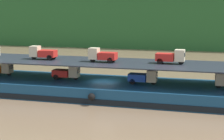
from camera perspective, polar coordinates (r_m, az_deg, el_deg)
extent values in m
plane|color=#7F664C|center=(37.55, -1.22, -4.01)|extent=(400.00, 400.00, 0.00)
cube|color=navy|center=(37.39, -1.22, -2.89)|extent=(33.55, 7.47, 1.50)
cube|color=black|center=(34.00, -3.04, -4.86)|extent=(32.88, 0.06, 0.50)
sphere|color=black|center=(33.71, -3.15, -4.11)|extent=(0.66, 0.66, 0.66)
cube|color=#232833|center=(36.90, -1.24, 1.21)|extent=(31.95, 6.67, 0.10)
cube|color=#C6B793|center=(41.98, -15.69, 0.32)|extent=(0.92, 1.02, 1.10)
cube|color=#19232D|center=(41.71, -15.15, 0.44)|extent=(0.06, 0.85, 0.38)
cylinder|color=black|center=(41.98, -15.48, -0.43)|extent=(0.56, 0.15, 0.56)
cube|color=red|center=(38.72, -7.71, -0.46)|extent=(1.72, 1.23, 0.70)
cube|color=beige|center=(38.19, -5.77, -0.26)|extent=(0.92, 1.02, 1.10)
cube|color=#19232D|center=(38.01, -5.11, -0.13)|extent=(0.06, 0.85, 0.38)
cylinder|color=black|center=(38.23, -5.54, -1.08)|extent=(0.56, 0.15, 0.56)
cylinder|color=black|center=(38.45, -8.55, -1.08)|extent=(0.56, 0.15, 0.56)
cylinder|color=black|center=(39.41, -7.95, -0.81)|extent=(0.56, 0.15, 0.56)
cube|color=#1E47B7|center=(36.13, 3.95, -1.12)|extent=(1.72, 1.23, 0.70)
cube|color=#C6B793|center=(35.82, 6.14, -0.92)|extent=(0.92, 1.02, 1.10)
cube|color=#19232D|center=(35.72, 6.88, -0.78)|extent=(0.06, 0.85, 0.38)
cylinder|color=black|center=(35.89, 6.36, -1.79)|extent=(0.56, 0.15, 0.56)
cylinder|color=black|center=(35.77, 3.13, -1.79)|extent=(0.56, 0.15, 0.56)
cylinder|color=black|center=(36.79, 3.52, -1.47)|extent=(0.56, 0.15, 0.56)
cube|color=#C6B793|center=(35.47, 16.23, -1.35)|extent=(0.94, 1.04, 1.10)
cube|color=#19232D|center=(35.42, 15.48, -1.15)|extent=(0.08, 0.85, 0.38)
cylinder|color=black|center=(35.56, 15.95, -2.21)|extent=(0.57, 0.16, 0.56)
cube|color=red|center=(38.82, -9.78, 2.50)|extent=(1.74, 1.26, 0.70)
cube|color=beige|center=(39.37, -11.67, 2.83)|extent=(0.94, 1.03, 1.10)
cube|color=#19232D|center=(39.56, -12.29, 3.00)|extent=(0.07, 0.85, 0.38)
cylinder|color=black|center=(39.50, -11.84, 2.04)|extent=(0.56, 0.16, 0.56)
cylinder|color=black|center=(39.20, -8.93, 2.07)|extent=(0.56, 0.16, 0.56)
cylinder|color=black|center=(38.23, -9.53, 1.87)|extent=(0.56, 0.16, 0.56)
cube|color=red|center=(36.32, -0.67, 2.16)|extent=(1.73, 1.24, 0.70)
cube|color=beige|center=(36.74, -2.75, 2.54)|extent=(0.92, 1.02, 1.10)
cube|color=#19232D|center=(36.88, -3.44, 2.74)|extent=(0.06, 0.85, 0.38)
cylinder|color=black|center=(36.86, -2.96, 1.70)|extent=(0.56, 0.15, 0.56)
cylinder|color=black|center=(36.75, 0.18, 1.69)|extent=(0.56, 0.15, 0.56)
cylinder|color=black|center=(35.75, -0.31, 1.47)|extent=(0.56, 0.15, 0.56)
cube|color=red|center=(35.90, 8.09, 1.97)|extent=(1.72, 1.23, 0.70)
cube|color=beige|center=(35.70, 10.32, 2.20)|extent=(0.91, 1.01, 1.10)
cube|color=#19232D|center=(35.64, 11.07, 2.34)|extent=(0.05, 0.85, 0.38)
cylinder|color=black|center=(35.76, 10.53, 1.31)|extent=(0.56, 0.15, 0.56)
cylinder|color=black|center=(35.49, 7.31, 1.33)|extent=(0.56, 0.15, 0.56)
cylinder|color=black|center=(36.52, 7.57, 1.56)|extent=(0.56, 0.15, 0.56)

